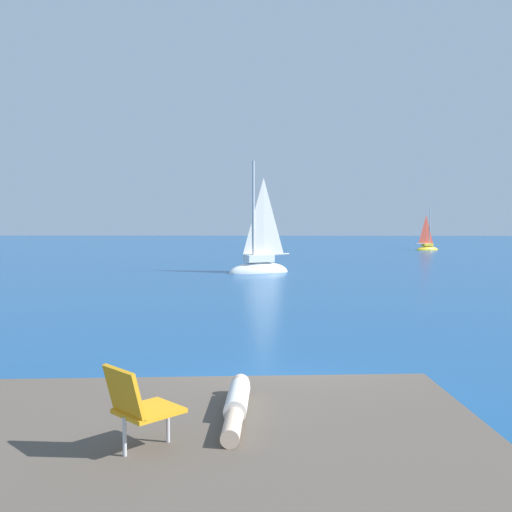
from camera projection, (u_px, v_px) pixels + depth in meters
name	position (u px, v px, depth m)	size (l,w,h in m)	color
ground_plane	(273.00, 400.00, 9.81)	(160.00, 160.00, 0.00)	navy
shore_ledge	(204.00, 472.00, 6.00)	(5.78, 3.79, 0.93)	brown
boulder_seaward	(111.00, 436.00, 8.22)	(1.23, 0.98, 0.67)	brown
boulder_inland	(275.00, 447.00, 7.82)	(0.85, 0.68, 0.47)	#494B3C
sailboat_near	(259.00, 266.00, 31.58)	(3.57, 2.55, 6.49)	white
sailboat_far	(427.00, 248.00, 52.16)	(2.22, 1.36, 4.00)	yellow
person_sunbather	(237.00, 403.00, 6.36)	(0.25, 1.76, 0.25)	white
beach_chair	(138.00, 404.00, 5.32)	(0.76, 0.76, 0.80)	orange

